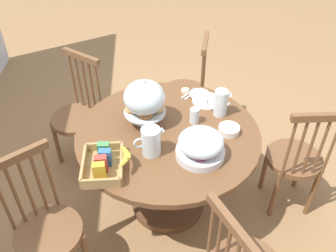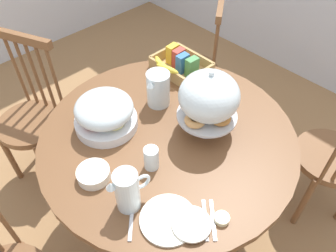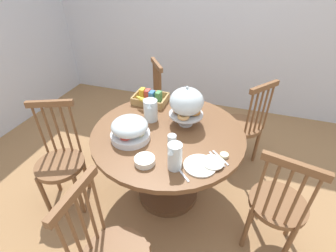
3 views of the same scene
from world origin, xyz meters
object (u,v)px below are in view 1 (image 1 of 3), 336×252
at_px(fruit_platter_covered, 201,145).
at_px(cereal_basket, 105,163).
at_px(pastry_stand_with_dome, 144,99).
at_px(butter_dish, 185,91).
at_px(dining_table, 168,155).
at_px(milk_pitcher, 151,142).
at_px(orange_juice_pitcher, 220,104).
at_px(windsor_chair_host_seat, 78,117).
at_px(windsor_chair_near_window, 47,230).
at_px(windsor_chair_far_side, 187,93).
at_px(windsor_chair_facing_door, 295,161).
at_px(cereal_bowl, 229,130).
at_px(drinking_glass, 194,116).
at_px(china_plate_large, 207,101).
at_px(china_plate_small, 200,94).

height_order(fruit_platter_covered, cereal_basket, fruit_platter_covered).
height_order(pastry_stand_with_dome, butter_dish, pastry_stand_with_dome).
relative_size(dining_table, milk_pitcher, 6.15).
distance_m(orange_juice_pitcher, cereal_basket, 0.90).
height_order(windsor_chair_host_seat, pastry_stand_with_dome, pastry_stand_with_dome).
relative_size(windsor_chair_near_window, milk_pitcher, 4.90).
xyz_separation_m(dining_table, fruit_platter_covered, (-0.24, -0.18, 0.29)).
xyz_separation_m(pastry_stand_with_dome, orange_juice_pitcher, (0.06, -0.52, -0.11)).
height_order(windsor_chair_far_side, butter_dish, windsor_chair_far_side).
relative_size(windsor_chair_facing_door, milk_pitcher, 4.90).
height_order(windsor_chair_near_window, pastry_stand_with_dome, pastry_stand_with_dome).
relative_size(milk_pitcher, butter_dish, 3.31).
xyz_separation_m(dining_table, pastry_stand_with_dome, (0.11, 0.15, 0.41)).
xyz_separation_m(windsor_chair_facing_door, windsor_chair_far_side, (0.92, 0.68, 0.00)).
xyz_separation_m(cereal_bowl, drinking_glass, (0.12, 0.21, 0.03)).
distance_m(china_plate_large, china_plate_small, 0.09).
height_order(milk_pitcher, china_plate_large, milk_pitcher).
bearing_deg(fruit_platter_covered, butter_dish, 1.15).
xyz_separation_m(windsor_chair_host_seat, butter_dish, (-0.12, -0.87, 0.30)).
height_order(fruit_platter_covered, drinking_glass, fruit_platter_covered).
relative_size(windsor_chair_far_side, milk_pitcher, 4.90).
distance_m(dining_table, windsor_chair_far_side, 0.91).
relative_size(dining_table, pastry_stand_with_dome, 3.55).
xyz_separation_m(china_plate_small, butter_dish, (0.06, 0.10, -0.01)).
bearing_deg(cereal_basket, milk_pitcher, -66.43).
height_order(china_plate_large, butter_dish, butter_dish).
height_order(dining_table, china_plate_small, china_plate_small).
bearing_deg(windsor_chair_near_window, windsor_chair_far_side, -35.28).
xyz_separation_m(dining_table, windsor_chair_facing_door, (-0.04, -0.91, -0.08)).
distance_m(windsor_chair_near_window, windsor_chair_host_seat, 1.10).
bearing_deg(pastry_stand_with_dome, butter_dish, -40.83).
bearing_deg(windsor_chair_host_seat, cereal_basket, -160.67).
distance_m(windsor_chair_facing_door, milk_pitcher, 1.10).
height_order(milk_pitcher, drinking_glass, milk_pitcher).
bearing_deg(windsor_chair_facing_door, windsor_chair_near_window, 105.74).
height_order(windsor_chair_far_side, cereal_basket, windsor_chair_far_side).
bearing_deg(china_plate_large, windsor_chair_facing_door, -121.67).
relative_size(milk_pitcher, china_plate_small, 1.33).
relative_size(dining_table, drinking_glass, 11.11).
bearing_deg(windsor_chair_far_side, china_plate_large, -171.85).
bearing_deg(drinking_glass, butter_dish, 3.24).
distance_m(milk_pitcher, china_plate_large, 0.68).
distance_m(windsor_chair_facing_door, windsor_chair_far_side, 1.15).
distance_m(milk_pitcher, cereal_bowl, 0.54).
bearing_deg(fruit_platter_covered, windsor_chair_facing_door, -74.82).
bearing_deg(china_plate_small, milk_pitcher, 147.29).
distance_m(pastry_stand_with_dome, butter_dish, 0.51).
xyz_separation_m(dining_table, drinking_glass, (0.09, -0.19, 0.26)).
bearing_deg(china_plate_small, orange_juice_pitcher, -155.00).
bearing_deg(milk_pitcher, fruit_platter_covered, -99.53).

